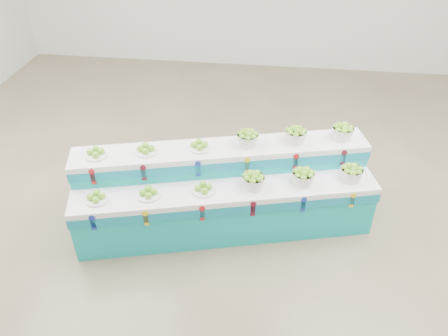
% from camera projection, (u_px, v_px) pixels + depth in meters
% --- Properties ---
extents(ground, '(10.00, 10.00, 0.00)m').
position_uv_depth(ground, '(220.00, 213.00, 5.88)').
color(ground, '#6F5F49').
rests_on(ground, ground).
extents(display_stand, '(3.73, 1.82, 1.02)m').
position_uv_depth(display_stand, '(224.00, 192.00, 5.43)').
color(display_stand, '#11A9AD').
rests_on(display_stand, ground).
extents(plate_lower_left, '(0.32, 0.32, 0.11)m').
position_uv_depth(plate_lower_left, '(96.00, 197.00, 4.94)').
color(plate_lower_left, white).
rests_on(plate_lower_left, display_stand).
extents(plate_lower_mid, '(0.32, 0.32, 0.11)m').
position_uv_depth(plate_lower_mid, '(148.00, 192.00, 5.00)').
color(plate_lower_mid, white).
rests_on(plate_lower_mid, display_stand).
extents(plate_lower_right, '(0.32, 0.32, 0.11)m').
position_uv_depth(plate_lower_right, '(203.00, 188.00, 5.07)').
color(plate_lower_right, white).
rests_on(plate_lower_right, display_stand).
extents(basket_lower_left, '(0.33, 0.33, 0.21)m').
position_uv_depth(basket_lower_left, '(253.00, 180.00, 5.10)').
color(basket_lower_left, silver).
rests_on(basket_lower_left, display_stand).
extents(basket_lower_mid, '(0.33, 0.33, 0.21)m').
position_uv_depth(basket_lower_mid, '(303.00, 176.00, 5.16)').
color(basket_lower_mid, silver).
rests_on(basket_lower_mid, display_stand).
extents(basket_lower_right, '(0.33, 0.33, 0.21)m').
position_uv_depth(basket_lower_right, '(352.00, 173.00, 5.23)').
color(basket_lower_right, silver).
rests_on(basket_lower_right, display_stand).
extents(plate_upper_left, '(0.32, 0.32, 0.11)m').
position_uv_depth(plate_upper_left, '(96.00, 152.00, 5.13)').
color(plate_upper_left, white).
rests_on(plate_upper_left, display_stand).
extents(plate_upper_mid, '(0.32, 0.32, 0.11)m').
position_uv_depth(plate_upper_mid, '(146.00, 149.00, 5.19)').
color(plate_upper_mid, white).
rests_on(plate_upper_mid, display_stand).
extents(plate_upper_right, '(0.32, 0.32, 0.11)m').
position_uv_depth(plate_upper_right, '(199.00, 145.00, 5.25)').
color(plate_upper_right, white).
rests_on(plate_upper_right, display_stand).
extents(basket_upper_left, '(0.33, 0.33, 0.21)m').
position_uv_depth(basket_upper_left, '(248.00, 138.00, 5.28)').
color(basket_upper_left, silver).
rests_on(basket_upper_left, display_stand).
extents(basket_upper_mid, '(0.33, 0.33, 0.21)m').
position_uv_depth(basket_upper_mid, '(296.00, 135.00, 5.35)').
color(basket_upper_mid, silver).
rests_on(basket_upper_mid, display_stand).
extents(basket_upper_right, '(0.33, 0.33, 0.21)m').
position_uv_depth(basket_upper_right, '(343.00, 131.00, 5.41)').
color(basket_upper_right, silver).
rests_on(basket_upper_right, display_stand).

